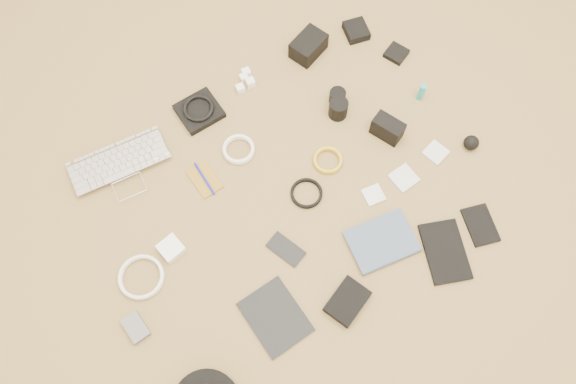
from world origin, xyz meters
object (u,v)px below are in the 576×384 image
laptop (124,173)px  paperback (393,263)px  phone (286,249)px  dslr_camera (308,46)px  tablet (275,317)px

laptop → paperback: laptop is taller
laptop → phone: 0.63m
laptop → dslr_camera: size_ratio=2.60×
dslr_camera → laptop: bearing=167.0°
laptop → paperback: size_ratio=1.60×
dslr_camera → phone: dslr_camera is taller
laptop → phone: bearing=-52.1°
tablet → phone: same height
dslr_camera → paperback: dslr_camera is taller
tablet → paperback: 0.42m
dslr_camera → phone: 0.81m
tablet → paperback: bearing=-10.2°
tablet → laptop: bearing=102.5°
laptop → phone: (0.33, -0.54, -0.01)m
laptop → dslr_camera: dslr_camera is taller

